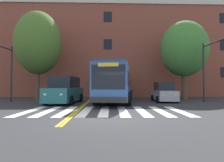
% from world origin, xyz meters
% --- Properties ---
extents(ground_plane, '(120.00, 120.00, 0.00)m').
position_xyz_m(ground_plane, '(0.00, 0.00, 0.00)').
color(ground_plane, '#303033').
extents(crosswalk, '(9.51, 4.55, 0.01)m').
position_xyz_m(crosswalk, '(-0.01, 2.32, 0.00)').
color(crosswalk, white).
rests_on(crosswalk, ground).
extents(lane_line_yellow_inner, '(0.12, 36.00, 0.01)m').
position_xyz_m(lane_line_yellow_inner, '(-1.72, 16.32, 0.00)').
color(lane_line_yellow_inner, gold).
rests_on(lane_line_yellow_inner, ground).
extents(lane_line_yellow_outer, '(0.12, 36.00, 0.01)m').
position_xyz_m(lane_line_yellow_outer, '(-1.56, 16.32, 0.00)').
color(lane_line_yellow_outer, gold).
rests_on(lane_line_yellow_outer, ground).
extents(city_bus, '(4.11, 11.59, 3.23)m').
position_xyz_m(city_bus, '(1.08, 8.48, 1.79)').
color(city_bus, '#2D5699').
rests_on(city_bus, ground).
extents(car_teal_near_lane, '(2.64, 5.21, 2.29)m').
position_xyz_m(car_teal_near_lane, '(-3.51, 7.09, 1.08)').
color(car_teal_near_lane, '#236B70').
rests_on(car_teal_near_lane, ground).
extents(car_silver_far_lane, '(2.12, 3.78, 1.86)m').
position_xyz_m(car_silver_far_lane, '(5.56, 8.31, 0.85)').
color(car_silver_far_lane, '#B7BABF').
rests_on(car_silver_far_lane, ground).
extents(traffic_light_near_corner, '(0.35, 3.62, 5.54)m').
position_xyz_m(traffic_light_near_corner, '(9.35, 6.64, 3.79)').
color(traffic_light_near_corner, '#28282D').
rests_on(traffic_light_near_corner, ground).
extents(street_tree_curbside_large, '(7.18, 7.12, 8.85)m').
position_xyz_m(street_tree_curbside_large, '(8.93, 11.40, 5.67)').
color(street_tree_curbside_large, brown).
rests_on(street_tree_curbside_large, ground).
extents(street_tree_curbside_small, '(7.22, 7.19, 9.78)m').
position_xyz_m(street_tree_curbside_small, '(-7.55, 11.43, 6.26)').
color(street_tree_curbside_small, brown).
rests_on(street_tree_curbside_small, ground).
extents(building_facade, '(40.29, 7.19, 13.48)m').
position_xyz_m(building_facade, '(0.24, 18.94, 6.75)').
color(building_facade, brown).
rests_on(building_facade, ground).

